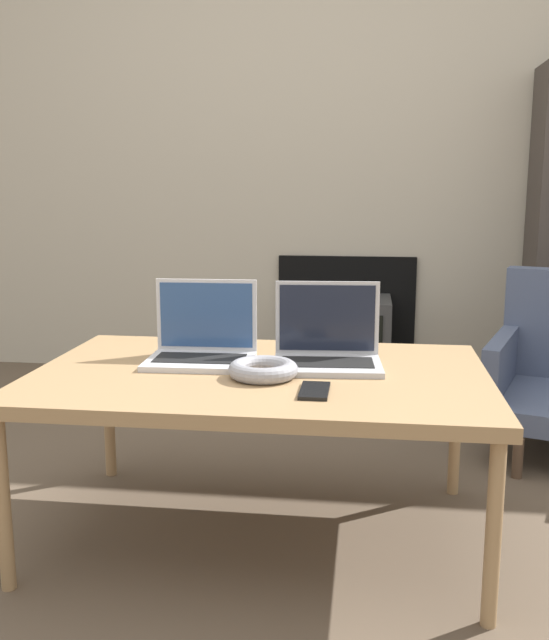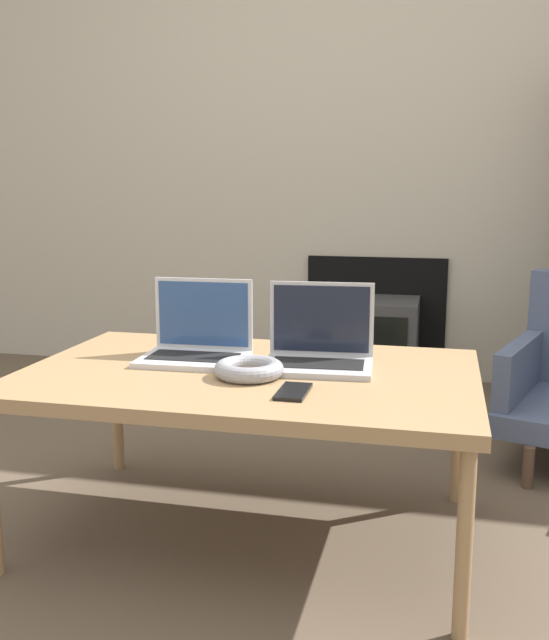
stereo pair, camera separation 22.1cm
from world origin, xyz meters
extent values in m
plane|color=brown|center=(0.00, 0.00, 0.00)|extent=(14.00, 14.00, 0.00)
cube|color=#B7AD99|center=(0.00, 2.08, 1.30)|extent=(7.00, 0.06, 2.60)
cube|color=black|center=(0.18, 2.04, 0.31)|extent=(0.70, 0.03, 0.62)
cube|color=#9E7A51|center=(0.00, 0.24, 0.46)|extent=(1.22, 0.79, 0.04)
cylinder|color=#9E7A51|center=(-0.57, -0.11, 0.22)|extent=(0.04, 0.04, 0.44)
cylinder|color=#9E7A51|center=(0.57, -0.11, 0.22)|extent=(0.04, 0.04, 0.44)
cylinder|color=#9E7A51|center=(-0.57, 0.60, 0.22)|extent=(0.04, 0.04, 0.44)
cylinder|color=#9E7A51|center=(0.57, 0.60, 0.22)|extent=(0.04, 0.04, 0.44)
cube|color=silver|center=(-0.18, 0.29, 0.49)|extent=(0.30, 0.23, 0.02)
cube|color=black|center=(-0.18, 0.29, 0.50)|extent=(0.26, 0.13, 0.00)
cube|color=silver|center=(-0.18, 0.40, 0.60)|extent=(0.30, 0.02, 0.21)
cube|color=#2D4C7F|center=(-0.18, 0.40, 0.60)|extent=(0.27, 0.01, 0.19)
cube|color=#B2B2B7|center=(0.18, 0.29, 0.49)|extent=(0.31, 0.24, 0.02)
cube|color=black|center=(0.18, 0.29, 0.50)|extent=(0.26, 0.14, 0.00)
cube|color=#B2B2B7|center=(0.17, 0.40, 0.60)|extent=(0.30, 0.03, 0.21)
cube|color=black|center=(0.17, 0.40, 0.60)|extent=(0.27, 0.02, 0.19)
torus|color=gray|center=(0.02, 0.17, 0.50)|extent=(0.18, 0.18, 0.04)
cube|color=black|center=(0.16, 0.05, 0.48)|extent=(0.07, 0.14, 0.01)
cube|color=#383838|center=(0.18, 1.84, 0.22)|extent=(0.44, 0.38, 0.44)
cube|color=black|center=(0.18, 1.65, 0.22)|extent=(0.36, 0.01, 0.34)
cube|color=#47516B|center=(0.79, 1.10, 0.32)|extent=(0.23, 0.55, 0.20)
cylinder|color=#4C3828|center=(0.80, 0.75, 0.07)|extent=(0.04, 0.04, 0.14)
cylinder|color=#4C3828|center=(0.80, 1.28, 0.07)|extent=(0.04, 0.04, 0.14)
camera|label=1|loc=(0.28, -1.61, 0.97)|focal=40.00mm
camera|label=2|loc=(0.50, -1.57, 0.97)|focal=40.00mm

